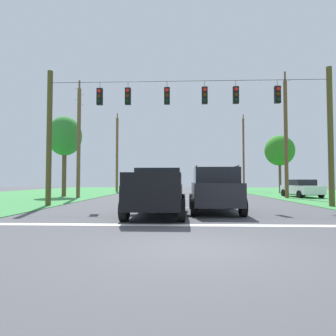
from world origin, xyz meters
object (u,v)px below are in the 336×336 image
overhead_signal_span (187,126)px  utility_pole_far_left (117,153)px  distant_car_crossing_white (301,188)px  utility_pole_far_right (244,152)px  tree_roadside_right (280,151)px  pickup_truck (158,192)px  utility_pole_mid_right (286,137)px  utility_pole_mid_left (79,140)px  tree_roadside_left (65,137)px  suv_black (214,189)px

overhead_signal_span → utility_pole_far_left: bearing=110.8°
distant_car_crossing_white → utility_pole_far_right: (-1.38, 16.24, 4.66)m
overhead_signal_span → tree_roadside_right: size_ratio=2.46×
pickup_truck → utility_pole_far_left: utility_pole_far_left is taller
utility_pole_mid_right → utility_pole_far_right: size_ratio=0.96×
utility_pole_mid_left → tree_roadside_left: 2.63m
overhead_signal_span → tree_roadside_left: bearing=138.1°
distant_car_crossing_white → utility_pole_far_left: 24.18m
utility_pole_mid_right → tree_roadside_left: utility_pole_mid_right is taller
suv_black → pickup_truck: bearing=-152.8°
pickup_truck → utility_pole_far_right: size_ratio=0.50×
distant_car_crossing_white → tree_roadside_left: tree_roadside_left is taller
pickup_truck → utility_pole_mid_left: bearing=121.8°
overhead_signal_span → utility_pole_far_right: utility_pole_far_right is taller
pickup_truck → utility_pole_far_right: bearing=71.6°
utility_pole_mid_left → utility_pole_far_left: utility_pole_far_left is taller
pickup_truck → distant_car_crossing_white: (11.27, 13.47, -0.18)m
pickup_truck → tree_roadside_left: size_ratio=0.75×
utility_pole_mid_left → tree_roadside_left: utility_pole_mid_left is taller
overhead_signal_span → tree_roadside_right: bearing=57.7°
overhead_signal_span → utility_pole_far_left: utility_pole_far_left is taller
suv_black → tree_roadside_left: (-11.91, 12.61, 4.32)m
tree_roadside_left → distant_car_crossing_white: bearing=-1.2°
overhead_signal_span → utility_pole_mid_left: (-8.84, 7.88, 0.38)m
utility_pole_far_right → distant_car_crossing_white: bearing=-85.1°
utility_pole_mid_right → utility_pole_far_right: bearing=89.0°
utility_pole_far_right → utility_pole_mid_right: bearing=-91.0°
utility_pole_far_left → utility_pole_mid_right: bearing=-42.4°
overhead_signal_span → tree_roadside_left: overhead_signal_span is taller
distant_car_crossing_white → utility_pole_mid_left: size_ratio=0.45×
overhead_signal_span → tree_roadside_right: (10.81, 17.12, 0.31)m
utility_pole_mid_right → utility_pole_mid_left: 17.10m
utility_pole_far_right → utility_pole_mid_left: size_ratio=1.09×
utility_pole_far_right → suv_black: bearing=-104.6°
suv_black → utility_pole_far_right: bearing=75.4°
suv_black → tree_roadside_right: tree_roadside_right is taller
pickup_truck → utility_pole_far_left: 29.21m
utility_pole_far_left → tree_roadside_left: bearing=-97.3°
overhead_signal_span → distant_car_crossing_white: size_ratio=3.60×
distant_car_crossing_white → utility_pole_mid_right: utility_pole_mid_right is taller
tree_roadside_right → overhead_signal_span: bearing=-122.3°
overhead_signal_span → utility_pole_mid_right: utility_pole_mid_right is taller
pickup_truck → utility_pole_mid_right: size_ratio=0.52×
utility_pole_far_left → suv_black: bearing=-69.2°
pickup_truck → utility_pole_far_left: bearing=105.3°
overhead_signal_span → utility_pole_mid_right: 11.42m
utility_pole_mid_left → utility_pole_far_right: bearing=45.3°
distant_car_crossing_white → tree_roadside_right: tree_roadside_right is taller
overhead_signal_span → utility_pole_mid_left: utility_pole_mid_left is taller
suv_black → tree_roadside_right: (9.64, 20.10, 3.72)m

